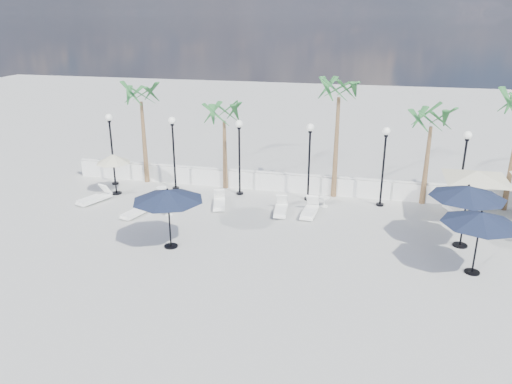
% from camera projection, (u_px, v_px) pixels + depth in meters
% --- Properties ---
extents(ground, '(100.00, 100.00, 0.00)m').
position_uv_depth(ground, '(285.00, 258.00, 18.87)').
color(ground, '#A7A6A2').
rests_on(ground, ground).
extents(balustrade, '(26.00, 0.30, 1.01)m').
position_uv_depth(balustrade, '(311.00, 184.00, 25.58)').
color(balustrade, silver).
rests_on(balustrade, ground).
extents(lamppost_0, '(0.36, 0.36, 3.84)m').
position_uv_depth(lamppost_0, '(111.00, 139.00, 26.24)').
color(lamppost_0, black).
rests_on(lamppost_0, ground).
extents(lamppost_1, '(0.36, 0.36, 3.84)m').
position_uv_depth(lamppost_1, '(173.00, 143.00, 25.49)').
color(lamppost_1, black).
rests_on(lamppost_1, ground).
extents(lamppost_2, '(0.36, 0.36, 3.84)m').
position_uv_depth(lamppost_2, '(239.00, 147.00, 24.73)').
color(lamppost_2, black).
rests_on(lamppost_2, ground).
extents(lamppost_3, '(0.36, 0.36, 3.84)m').
position_uv_depth(lamppost_3, '(309.00, 151.00, 23.98)').
color(lamppost_3, black).
rests_on(lamppost_3, ground).
extents(lamppost_4, '(0.36, 0.36, 3.84)m').
position_uv_depth(lamppost_4, '(384.00, 156.00, 23.23)').
color(lamppost_4, black).
rests_on(lamppost_4, ground).
extents(lamppost_5, '(0.36, 0.36, 3.84)m').
position_uv_depth(lamppost_5, '(464.00, 160.00, 22.47)').
color(lamppost_5, black).
rests_on(lamppost_5, ground).
extents(palm_0, '(2.60, 2.60, 5.50)m').
position_uv_depth(palm_0, '(141.00, 99.00, 25.96)').
color(palm_0, brown).
rests_on(palm_0, ground).
extents(palm_1, '(2.60, 2.60, 4.70)m').
position_uv_depth(palm_1, '(224.00, 118.00, 25.26)').
color(palm_1, brown).
rests_on(palm_1, ground).
extents(palm_2, '(2.60, 2.60, 6.10)m').
position_uv_depth(palm_2, '(339.00, 95.00, 23.57)').
color(palm_2, brown).
rests_on(palm_2, ground).
extents(palm_3, '(2.60, 2.60, 4.90)m').
position_uv_depth(palm_3, '(431.00, 123.00, 23.03)').
color(palm_3, brown).
rests_on(palm_3, ground).
extents(lounger_0, '(1.20, 1.90, 0.68)m').
position_uv_depth(lounger_0, '(94.00, 198.00, 24.40)').
color(lounger_0, white).
rests_on(lounger_0, ground).
extents(lounger_1, '(0.94, 1.70, 0.61)m').
position_uv_depth(lounger_1, '(136.00, 211.00, 22.80)').
color(lounger_1, white).
rests_on(lounger_1, ground).
extents(lounger_2, '(0.73, 1.75, 0.64)m').
position_uv_depth(lounger_2, '(281.00, 209.00, 23.05)').
color(lounger_2, white).
rests_on(lounger_2, ground).
extents(lounger_3, '(0.98, 1.76, 0.63)m').
position_uv_depth(lounger_3, '(219.00, 203.00, 23.83)').
color(lounger_3, white).
rests_on(lounger_3, ground).
extents(lounger_4, '(0.69, 1.84, 0.68)m').
position_uv_depth(lounger_4, '(310.00, 210.00, 22.85)').
color(lounger_4, white).
rests_on(lounger_4, ground).
extents(lounger_5, '(1.07, 1.71, 0.61)m').
position_uv_depth(lounger_5, '(456.00, 210.00, 23.00)').
color(lounger_5, white).
rests_on(lounger_5, ground).
extents(side_table_0, '(0.44, 0.44, 0.43)m').
position_uv_depth(side_table_0, '(168.00, 210.00, 22.84)').
color(side_table_0, white).
rests_on(side_table_0, ground).
extents(side_table_1, '(0.51, 0.51, 0.50)m').
position_uv_depth(side_table_1, '(162.00, 191.00, 25.14)').
color(side_table_1, white).
rests_on(side_table_1, ground).
extents(side_table_2, '(0.49, 0.49, 0.48)m').
position_uv_depth(side_table_2, '(324.00, 201.00, 23.85)').
color(side_table_2, white).
rests_on(side_table_2, ground).
extents(parasol_navy_left, '(2.79, 2.79, 2.47)m').
position_uv_depth(parasol_navy_left, '(168.00, 195.00, 19.08)').
color(parasol_navy_left, black).
rests_on(parasol_navy_left, ground).
extents(parasol_navy_mid, '(2.67, 2.67, 2.40)m').
position_uv_depth(parasol_navy_mid, '(481.00, 218.00, 17.12)').
color(parasol_navy_mid, black).
rests_on(parasol_navy_mid, ground).
extents(parasol_navy_right, '(2.90, 2.90, 2.60)m').
position_uv_depth(parasol_navy_right, '(468.00, 192.00, 19.12)').
color(parasol_navy_right, black).
rests_on(parasol_navy_right, ground).
extents(parasol_cream_sq_a, '(5.21, 5.21, 2.56)m').
position_uv_depth(parasol_cream_sq_a, '(477.00, 171.00, 21.35)').
color(parasol_cream_sq_a, black).
rests_on(parasol_cream_sq_a, ground).
extents(parasol_cream_small, '(1.75, 1.75, 2.15)m').
position_uv_depth(parasol_cream_small, '(113.00, 159.00, 25.03)').
color(parasol_cream_small, black).
rests_on(parasol_cream_small, ground).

